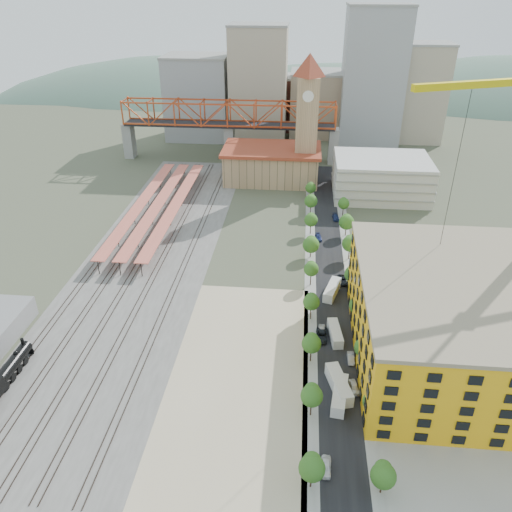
# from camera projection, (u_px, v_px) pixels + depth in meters

# --- Properties ---
(ground) EXTENTS (400.00, 400.00, 0.00)m
(ground) POSITION_uv_depth(u_px,v_px,m) (269.00, 293.00, 128.31)
(ground) COLOR #474C38
(ground) RESTS_ON ground
(ballast_strip) EXTENTS (36.00, 165.00, 0.06)m
(ballast_strip) POSITION_uv_depth(u_px,v_px,m) (151.00, 254.00, 146.43)
(ballast_strip) COLOR #605E59
(ballast_strip) RESTS_ON ground
(dirt_lot) EXTENTS (28.00, 67.00, 0.06)m
(dirt_lot) POSITION_uv_depth(u_px,v_px,m) (239.00, 378.00, 101.29)
(dirt_lot) COLOR tan
(dirt_lot) RESTS_ON ground
(street_asphalt) EXTENTS (12.00, 170.00, 0.06)m
(street_asphalt) POSITION_uv_depth(u_px,v_px,m) (330.00, 267.00, 140.00)
(street_asphalt) COLOR black
(street_asphalt) RESTS_ON ground
(sidewalk_west) EXTENTS (3.00, 170.00, 0.04)m
(sidewalk_west) POSITION_uv_depth(u_px,v_px,m) (310.00, 266.00, 140.46)
(sidewalk_west) COLOR gray
(sidewalk_west) RESTS_ON ground
(sidewalk_east) EXTENTS (3.00, 170.00, 0.04)m
(sidewalk_east) POSITION_uv_depth(u_px,v_px,m) (350.00, 268.00, 139.55)
(sidewalk_east) COLOR gray
(sidewalk_east) RESTS_ON ground
(construction_pad) EXTENTS (50.00, 90.00, 0.06)m
(construction_pad) POSITION_uv_depth(u_px,v_px,m) (471.00, 355.00, 107.25)
(construction_pad) COLOR gray
(construction_pad) RESTS_ON ground
(rail_tracks) EXTENTS (26.56, 160.00, 0.18)m
(rail_tracks) POSITION_uv_depth(u_px,v_px,m) (145.00, 253.00, 146.52)
(rail_tracks) COLOR #382B23
(rail_tracks) RESTS_ON ground
(platform_canopies) EXTENTS (16.00, 80.00, 4.12)m
(platform_canopies) POSITION_uv_depth(u_px,v_px,m) (158.00, 204.00, 168.76)
(platform_canopies) COLOR #D96A53
(platform_canopies) RESTS_ON ground
(station_hall) EXTENTS (38.00, 24.00, 13.10)m
(station_hall) POSITION_uv_depth(u_px,v_px,m) (272.00, 164.00, 196.60)
(station_hall) COLOR tan
(station_hall) RESTS_ON ground
(clock_tower) EXTENTS (12.00, 12.00, 52.00)m
(clock_tower) POSITION_uv_depth(u_px,v_px,m) (307.00, 109.00, 183.00)
(clock_tower) COLOR tan
(clock_tower) RESTS_ON ground
(parking_garage) EXTENTS (34.00, 26.00, 14.00)m
(parking_garage) POSITION_uv_depth(u_px,v_px,m) (381.00, 177.00, 182.67)
(parking_garage) COLOR silver
(parking_garage) RESTS_ON ground
(truss_bridge) EXTENTS (94.00, 9.60, 25.60)m
(truss_bridge) POSITION_uv_depth(u_px,v_px,m) (229.00, 117.00, 212.22)
(truss_bridge) COLOR gray
(truss_bridge) RESTS_ON ground
(construction_building) EXTENTS (44.60, 50.60, 18.80)m
(construction_building) POSITION_uv_depth(u_px,v_px,m) (466.00, 319.00, 102.90)
(construction_building) COLOR yellow
(construction_building) RESTS_ON ground
(street_trees) EXTENTS (15.40, 124.40, 8.00)m
(street_trees) POSITION_uv_depth(u_px,v_px,m) (331.00, 286.00, 131.34)
(street_trees) COLOR #2F5B1B
(street_trees) RESTS_ON ground
(skyline) EXTENTS (133.00, 46.00, 60.00)m
(skyline) POSITION_uv_depth(u_px,v_px,m) (306.00, 91.00, 240.00)
(skyline) COLOR #9EA0A3
(skyline) RESTS_ON ground
(distant_hills) EXTENTS (647.00, 264.00, 227.00)m
(distant_hills) POSITION_uv_depth(u_px,v_px,m) (349.00, 197.00, 389.20)
(distant_hills) COLOR #4C6B59
(distant_hills) RESTS_ON ground
(locomotive) EXTENTS (2.83, 21.84, 5.46)m
(locomotive) POSITION_uv_depth(u_px,v_px,m) (4.00, 377.00, 98.54)
(locomotive) COLOR black
(locomotive) RESTS_ON ground
(site_trailer_a) EXTENTS (3.87, 9.87, 2.63)m
(site_trailer_a) POSITION_uv_depth(u_px,v_px,m) (340.00, 395.00, 95.35)
(site_trailer_a) COLOR silver
(site_trailer_a) RESTS_ON ground
(site_trailer_b) EXTENTS (5.23, 10.44, 2.76)m
(site_trailer_b) POSITION_uv_depth(u_px,v_px,m) (339.00, 385.00, 97.72)
(site_trailer_b) COLOR silver
(site_trailer_b) RESTS_ON ground
(site_trailer_c) EXTENTS (3.38, 8.92, 2.38)m
(site_trailer_c) POSITION_uv_depth(u_px,v_px,m) (335.00, 333.00, 112.03)
(site_trailer_c) COLOR silver
(site_trailer_c) RESTS_ON ground
(site_trailer_d) EXTENTS (5.06, 9.80, 2.60)m
(site_trailer_d) POSITION_uv_depth(u_px,v_px,m) (332.00, 290.00, 127.35)
(site_trailer_d) COLOR silver
(site_trailer_d) RESTS_ON ground
(car_0) EXTENTS (2.00, 4.46, 1.49)m
(car_0) POSITION_uv_depth(u_px,v_px,m) (326.00, 467.00, 82.06)
(car_0) COLOR white
(car_0) RESTS_ON ground
(car_1) EXTENTS (1.60, 4.05, 1.31)m
(car_1) POSITION_uv_depth(u_px,v_px,m) (321.00, 330.00, 113.83)
(car_1) COLOR gray
(car_1) RESTS_ON ground
(car_2) EXTENTS (2.94, 5.79, 1.57)m
(car_2) POSITION_uv_depth(u_px,v_px,m) (322.00, 335.00, 112.01)
(car_2) COLOR black
(car_2) RESTS_ON ground
(car_3) EXTENTS (2.29, 4.67, 1.31)m
(car_3) POSITION_uv_depth(u_px,v_px,m) (318.00, 238.00, 154.20)
(car_3) COLOR navy
(car_3) RESTS_ON ground
(car_4) EXTENTS (2.29, 4.34, 1.41)m
(car_4) POSITION_uv_depth(u_px,v_px,m) (354.00, 387.00, 98.00)
(car_4) COLOR white
(car_4) RESTS_ON ground
(car_5) EXTENTS (1.43, 3.99, 1.31)m
(car_5) POSITION_uv_depth(u_px,v_px,m) (351.00, 358.00, 105.49)
(car_5) COLOR #A5A5AA
(car_5) RESTS_ON ground
(car_6) EXTENTS (2.74, 5.20, 1.40)m
(car_6) POSITION_uv_depth(u_px,v_px,m) (342.00, 280.00, 132.49)
(car_6) COLOR black
(car_6) RESTS_ON ground
(car_7) EXTENTS (2.37, 4.96, 1.40)m
(car_7) POSITION_uv_depth(u_px,v_px,m) (336.00, 218.00, 166.92)
(car_7) COLOR navy
(car_7) RESTS_ON ground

